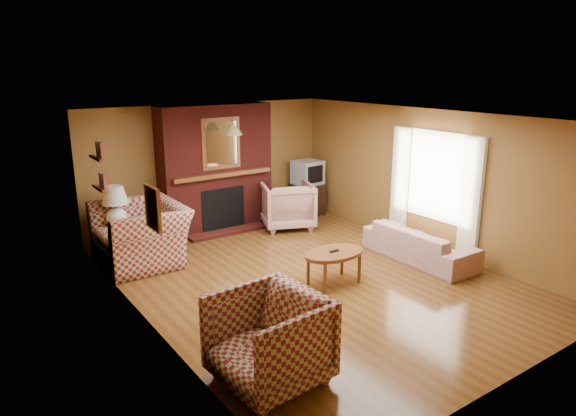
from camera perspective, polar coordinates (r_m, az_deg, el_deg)
floor at (r=7.82m, az=2.50°, el=-7.71°), size 6.50×6.50×0.00m
ceiling at (r=7.22m, az=2.72°, el=10.07°), size 6.50×6.50×0.00m
wall_back at (r=10.14m, az=-8.68°, el=4.64°), size 6.50×0.00×6.50m
wall_front at (r=5.37m, az=24.37°, el=-6.50°), size 6.50×0.00×6.50m
wall_left at (r=6.29m, az=-15.81°, el=-2.53°), size 0.00×6.50×6.50m
wall_right at (r=9.13m, az=15.17°, el=3.07°), size 0.00×6.50×6.50m
fireplace at (r=9.91m, az=-7.99°, el=4.31°), size 2.20×0.82×2.40m
window_right at (r=8.99m, az=15.91°, el=2.35°), size 0.10×1.85×2.00m
bookshelf at (r=7.97m, az=-20.28°, el=4.30°), size 0.09×0.55×0.71m
botanical_print at (r=5.93m, az=-14.78°, el=-0.01°), size 0.05×0.40×0.50m
pendant_light at (r=9.18m, az=-6.20°, el=8.66°), size 0.36×0.36×0.48m
plaid_loveseat at (r=8.58m, az=-16.04°, el=-2.79°), size 1.31×1.49×0.96m
plaid_armchair at (r=5.24m, az=-2.18°, el=-14.44°), size 1.10×1.07×0.94m
floral_sofa at (r=8.66m, az=14.42°, el=-3.88°), size 0.77×1.93×0.56m
floral_armchair at (r=10.05m, az=-0.10°, el=0.33°), size 1.26×1.27×0.90m
coffee_table at (r=7.47m, az=5.16°, el=-5.27°), size 0.96×0.60×0.52m
side_table at (r=8.91m, az=-18.26°, el=-3.68°), size 0.41×0.41×0.55m
table_lamp at (r=8.73m, az=-18.62°, el=0.38°), size 0.41×0.41×0.68m
tv_stand at (r=11.01m, az=2.15°, el=1.03°), size 0.66×0.61×0.66m
crt_tv at (r=10.87m, az=2.20°, el=3.99°), size 0.59×0.59×0.50m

